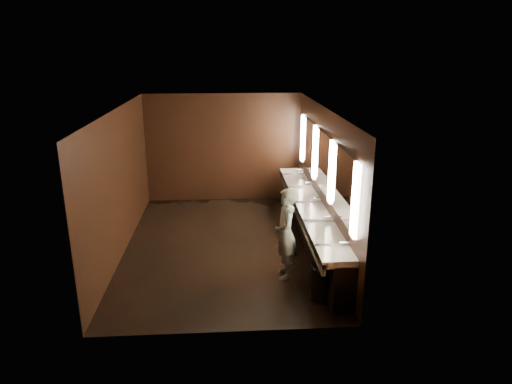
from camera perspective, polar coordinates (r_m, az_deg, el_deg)
floor at (r=9.51m, az=-3.96°, el=-6.67°), size 6.00×6.00×0.00m
ceiling at (r=8.73m, az=-4.36°, el=10.30°), size 4.00×6.00×0.02m
wall_back at (r=11.93m, az=-4.11°, el=5.50°), size 4.00×0.02×2.80m
wall_front at (r=6.20m, az=-4.23°, el=-6.36°), size 4.00×0.02×2.80m
wall_left at (r=9.26m, az=-16.63°, el=1.17°), size 0.02×6.00×2.80m
wall_right at (r=9.22m, az=8.38°, el=1.67°), size 0.02×6.00×2.80m
sink_counter at (r=9.47m, az=6.91°, el=-3.61°), size 0.55×5.40×1.01m
mirror_band at (r=9.13m, az=8.35°, el=3.78°), size 0.06×5.03×1.15m
person at (r=7.98m, az=3.74°, el=-5.20°), size 0.41×0.61×1.63m
trash_bin at (r=7.58m, az=8.22°, el=-11.11°), size 0.48×0.48×0.58m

